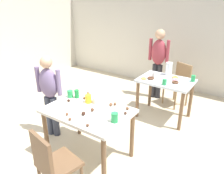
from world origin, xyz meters
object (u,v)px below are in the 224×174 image
object	(u,v)px
dining_table_far	(165,86)
chair_near_table	(52,162)
person_adult_far	(158,58)
person_girl_near	(49,91)
pitcher_far	(169,69)
chair_far_table	(179,82)
dining_table_near	(88,117)
soda_can	(77,94)
mixing_bowl	(101,99)

from	to	relation	value
dining_table_far	chair_near_table	bearing A→B (deg)	-96.83
person_adult_far	chair_near_table	bearing A→B (deg)	-86.54
person_girl_near	chair_near_table	bearing A→B (deg)	-40.93
chair_near_table	pitcher_far	bearing A→B (deg)	85.14
dining_table_far	person_adult_far	world-z (taller)	person_adult_far
dining_table_far	person_adult_far	xyz separation A→B (m)	(-0.48, 0.74, 0.29)
chair_near_table	person_adult_far	distance (m)	3.19
chair_far_table	person_girl_near	bearing A→B (deg)	-120.04
person_adult_far	dining_table_near	bearing A→B (deg)	-88.79
dining_table_far	chair_far_table	bearing A→B (deg)	87.07
dining_table_near	dining_table_far	size ratio (longest dim) A/B	1.19
chair_far_table	soda_can	distance (m)	2.32
person_adult_far	mixing_bowl	world-z (taller)	person_adult_far
dining_table_far	chair_far_table	distance (m)	0.70
person_girl_near	mixing_bowl	bearing A→B (deg)	13.04
chair_far_table	pitcher_far	size ratio (longest dim) A/B	3.56
dining_table_far	mixing_bowl	world-z (taller)	mixing_bowl
dining_table_near	person_adult_far	world-z (taller)	person_adult_far
dining_table_far	person_girl_near	world-z (taller)	person_girl_near
dining_table_near	person_adult_far	bearing A→B (deg)	91.21
chair_near_table	mixing_bowl	bearing A→B (deg)	97.41
chair_near_table	person_girl_near	size ratio (longest dim) A/B	0.65
dining_table_far	pitcher_far	xyz separation A→B (m)	(-0.06, 0.27, 0.25)
dining_table_near	soda_can	size ratio (longest dim) A/B	9.18
dining_table_far	person_girl_near	bearing A→B (deg)	-128.97
person_girl_near	soda_can	world-z (taller)	person_girl_near
dining_table_near	chair_near_table	size ratio (longest dim) A/B	1.29
soda_can	pitcher_far	distance (m)	1.88
dining_table_near	mixing_bowl	size ratio (longest dim) A/B	5.10
mixing_bowl	soda_can	world-z (taller)	soda_can
pitcher_far	dining_table_near	bearing A→B (deg)	-100.86
dining_table_near	person_girl_near	distance (m)	0.86
chair_near_table	person_adult_far	bearing A→B (deg)	93.46
dining_table_far	person_girl_near	distance (m)	2.03
chair_far_table	dining_table_near	bearing A→B (deg)	-101.25
soda_can	pitcher_far	world-z (taller)	pitcher_far
dining_table_far	chair_near_table	distance (m)	2.44
soda_can	dining_table_near	bearing A→B (deg)	-27.68
person_girl_near	dining_table_near	bearing A→B (deg)	-5.67
dining_table_far	person_adult_far	bearing A→B (deg)	123.14
chair_near_table	person_adult_far	world-z (taller)	person_adult_far
chair_near_table	soda_can	size ratio (longest dim) A/B	7.13
soda_can	mixing_bowl	bearing A→B (deg)	12.66
dining_table_near	chair_near_table	xyz separation A→B (m)	(0.14, -0.77, -0.15)
person_girl_near	pitcher_far	xyz separation A→B (m)	(1.21, 1.84, 0.09)
dining_table_near	soda_can	bearing A→B (deg)	152.32
person_adult_far	soda_can	xyz separation A→B (m)	(-0.32, -2.19, -0.10)
person_adult_far	chair_far_table	bearing A→B (deg)	-5.46
person_adult_far	person_girl_near	bearing A→B (deg)	-108.90
dining_table_far	soda_can	bearing A→B (deg)	-118.77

